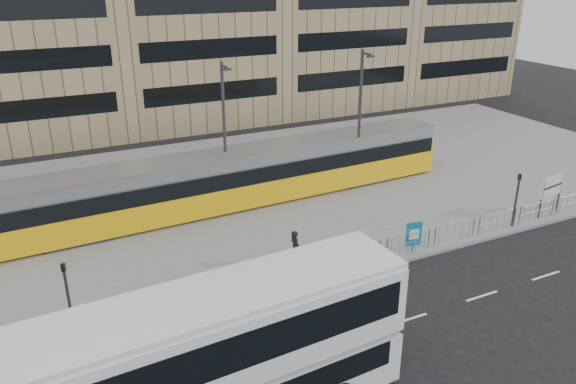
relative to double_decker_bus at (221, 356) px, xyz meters
name	(u,v)px	position (x,y,z in m)	size (l,w,h in m)	color
ground	(320,285)	(6.87, 5.95, -2.61)	(120.00, 120.00, 0.00)	black
plaza	(229,194)	(6.87, 17.95, -2.54)	(64.00, 24.00, 0.15)	slate
kerb	(320,283)	(6.87, 6.00, -2.54)	(64.00, 0.25, 0.17)	gray
pedestrian_barrier	(352,252)	(8.87, 6.45, -1.63)	(32.07, 0.07, 1.10)	#94969C
road_markings	(389,325)	(7.87, 1.95, -2.61)	(62.00, 0.12, 0.01)	white
double_decker_bus	(221,356)	(0.00, 0.00, 0.00)	(12.24, 3.64, 4.84)	white
tram	(233,178)	(6.49, 16.07, -0.76)	(28.94, 3.95, 3.40)	#F1B60D
station_sign	(552,188)	(22.49, 6.75, -0.83)	(2.03, 0.41, 2.35)	#2D2D30
ad_panel	(414,234)	(12.52, 6.51, -1.51)	(0.86, 0.21, 1.62)	#2D2D30
pedestrian	(295,248)	(6.49, 7.82, -1.53)	(0.68, 0.45, 1.86)	black
traffic_light_west	(67,289)	(-3.77, 6.93, -0.49)	(0.23, 0.25, 3.10)	#2D2D30
traffic_light_east	(517,193)	(19.35, 6.45, -0.49)	(0.18, 0.22, 3.10)	#2D2D30
lamp_post_west	(225,131)	(6.14, 16.15, 2.21)	(0.45, 1.04, 8.59)	#2D2D30
lamp_post_east	(360,116)	(14.76, 15.24, 2.33)	(0.45, 1.04, 8.84)	#2D2D30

